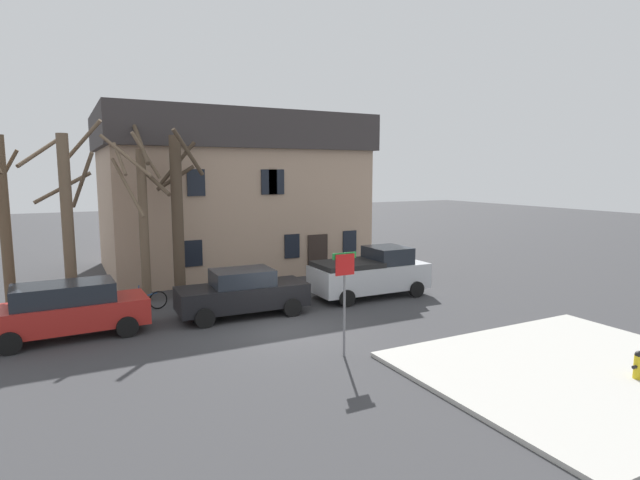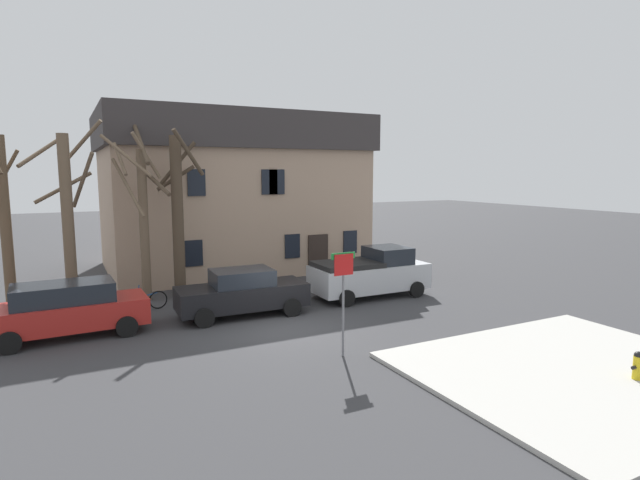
{
  "view_description": "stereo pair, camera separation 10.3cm",
  "coord_description": "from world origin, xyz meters",
  "px_view_note": "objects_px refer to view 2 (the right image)",
  "views": [
    {
      "loc": [
        -6.61,
        -15.16,
        5.25
      ],
      "look_at": [
        2.98,
        3.32,
        2.46
      ],
      "focal_mm": 28.33,
      "sensor_mm": 36.0,
      "label": 1
    },
    {
      "loc": [
        -6.52,
        -15.21,
        5.25
      ],
      "look_at": [
        2.98,
        3.32,
        2.46
      ],
      "focal_mm": 28.33,
      "sensor_mm": 36.0,
      "label": 2
    }
  ],
  "objects_px": {
    "car_black_sedan": "(242,293)",
    "pickup_truck_silver": "(371,273)",
    "building_main": "(231,192)",
    "car_red_wagon": "(67,309)",
    "bicycle_leaning": "(144,301)",
    "tree_bare_end": "(176,208)",
    "street_sign_pole": "(343,285)",
    "tree_bare_near": "(4,222)",
    "fire_hydrant": "(638,365)",
    "tree_bare_far": "(142,217)",
    "tree_bare_mid": "(68,214)"
  },
  "relations": [
    {
      "from": "tree_bare_near",
      "to": "pickup_truck_silver",
      "type": "relative_size",
      "value": 1.36
    },
    {
      "from": "tree_bare_near",
      "to": "car_red_wagon",
      "type": "height_order",
      "value": "tree_bare_near"
    },
    {
      "from": "tree_bare_end",
      "to": "car_red_wagon",
      "type": "distance_m",
      "value": 6.37
    },
    {
      "from": "building_main",
      "to": "bicycle_leaning",
      "type": "xyz_separation_m",
      "value": [
        -5.83,
        -7.52,
        -3.83
      ]
    },
    {
      "from": "bicycle_leaning",
      "to": "car_red_wagon",
      "type": "bearing_deg",
      "value": -141.06
    },
    {
      "from": "fire_hydrant",
      "to": "bicycle_leaning",
      "type": "distance_m",
      "value": 16.12
    },
    {
      "from": "tree_bare_mid",
      "to": "tree_bare_end",
      "type": "distance_m",
      "value": 4.03
    },
    {
      "from": "tree_bare_end",
      "to": "street_sign_pole",
      "type": "relative_size",
      "value": 2.4
    },
    {
      "from": "car_black_sedan",
      "to": "pickup_truck_silver",
      "type": "height_order",
      "value": "pickup_truck_silver"
    },
    {
      "from": "tree_bare_mid",
      "to": "tree_bare_end",
      "type": "relative_size",
      "value": 1.0
    },
    {
      "from": "tree_bare_mid",
      "to": "pickup_truck_silver",
      "type": "height_order",
      "value": "tree_bare_mid"
    },
    {
      "from": "tree_bare_mid",
      "to": "pickup_truck_silver",
      "type": "bearing_deg",
      "value": -18.2
    },
    {
      "from": "tree_bare_end",
      "to": "pickup_truck_silver",
      "type": "relative_size",
      "value": 1.44
    },
    {
      "from": "tree_bare_far",
      "to": "car_red_wagon",
      "type": "bearing_deg",
      "value": -127.62
    },
    {
      "from": "car_black_sedan",
      "to": "car_red_wagon",
      "type": "bearing_deg",
      "value": 178.15
    },
    {
      "from": "tree_bare_end",
      "to": "pickup_truck_silver",
      "type": "bearing_deg",
      "value": -26.46
    },
    {
      "from": "tree_bare_mid",
      "to": "fire_hydrant",
      "type": "relative_size",
      "value": 10.16
    },
    {
      "from": "pickup_truck_silver",
      "to": "car_red_wagon",
      "type": "bearing_deg",
      "value": -179.37
    },
    {
      "from": "car_black_sedan",
      "to": "fire_hydrant",
      "type": "relative_size",
      "value": 6.66
    },
    {
      "from": "tree_bare_end",
      "to": "fire_hydrant",
      "type": "relative_size",
      "value": 10.11
    },
    {
      "from": "tree_bare_far",
      "to": "tree_bare_end",
      "type": "xyz_separation_m",
      "value": [
        1.36,
        -0.02,
        0.31
      ]
    },
    {
      "from": "tree_bare_end",
      "to": "street_sign_pole",
      "type": "xyz_separation_m",
      "value": [
        2.74,
        -9.28,
        -1.68
      ]
    },
    {
      "from": "tree_bare_mid",
      "to": "car_black_sedan",
      "type": "bearing_deg",
      "value": -36.13
    },
    {
      "from": "building_main",
      "to": "pickup_truck_silver",
      "type": "bearing_deg",
      "value": -71.97
    },
    {
      "from": "car_black_sedan",
      "to": "street_sign_pole",
      "type": "height_order",
      "value": "street_sign_pole"
    },
    {
      "from": "building_main",
      "to": "tree_bare_mid",
      "type": "bearing_deg",
      "value": -144.84
    },
    {
      "from": "building_main",
      "to": "pickup_truck_silver",
      "type": "distance_m",
      "value": 10.52
    },
    {
      "from": "tree_bare_mid",
      "to": "car_red_wagon",
      "type": "xyz_separation_m",
      "value": [
        -0.24,
        -3.85,
        -2.76
      ]
    },
    {
      "from": "bicycle_leaning",
      "to": "car_black_sedan",
      "type": "bearing_deg",
      "value": -36.5
    },
    {
      "from": "tree_bare_near",
      "to": "tree_bare_mid",
      "type": "xyz_separation_m",
      "value": [
        2.04,
        0.62,
        0.18
      ]
    },
    {
      "from": "building_main",
      "to": "car_red_wagon",
      "type": "relative_size",
      "value": 2.79
    },
    {
      "from": "car_red_wagon",
      "to": "street_sign_pole",
      "type": "relative_size",
      "value": 1.6
    },
    {
      "from": "pickup_truck_silver",
      "to": "bicycle_leaning",
      "type": "xyz_separation_m",
      "value": [
        -8.94,
        2.01,
        -0.64
      ]
    },
    {
      "from": "street_sign_pole",
      "to": "car_black_sedan",
      "type": "bearing_deg",
      "value": 103.03
    },
    {
      "from": "tree_bare_far",
      "to": "tree_bare_end",
      "type": "relative_size",
      "value": 0.94
    },
    {
      "from": "building_main",
      "to": "car_black_sedan",
      "type": "distance_m",
      "value": 10.73
    },
    {
      "from": "tree_bare_far",
      "to": "pickup_truck_silver",
      "type": "height_order",
      "value": "tree_bare_far"
    },
    {
      "from": "fire_hydrant",
      "to": "tree_bare_end",
      "type": "bearing_deg",
      "value": 120.23
    },
    {
      "from": "pickup_truck_silver",
      "to": "street_sign_pole",
      "type": "bearing_deg",
      "value": -129.0
    },
    {
      "from": "tree_bare_end",
      "to": "tree_bare_mid",
      "type": "bearing_deg",
      "value": 178.72
    },
    {
      "from": "building_main",
      "to": "car_red_wagon",
      "type": "bearing_deg",
      "value": -131.28
    },
    {
      "from": "tree_bare_end",
      "to": "car_red_wagon",
      "type": "height_order",
      "value": "tree_bare_end"
    },
    {
      "from": "tree_bare_far",
      "to": "tree_bare_end",
      "type": "height_order",
      "value": "tree_bare_end"
    },
    {
      "from": "tree_bare_near",
      "to": "tree_bare_far",
      "type": "height_order",
      "value": "tree_bare_near"
    },
    {
      "from": "building_main",
      "to": "tree_bare_far",
      "type": "bearing_deg",
      "value": -133.43
    },
    {
      "from": "fire_hydrant",
      "to": "pickup_truck_silver",
      "type": "bearing_deg",
      "value": 95.5
    },
    {
      "from": "tree_bare_end",
      "to": "pickup_truck_silver",
      "type": "height_order",
      "value": "tree_bare_end"
    },
    {
      "from": "tree_bare_near",
      "to": "pickup_truck_silver",
      "type": "distance_m",
      "value": 13.95
    },
    {
      "from": "building_main",
      "to": "tree_bare_end",
      "type": "xyz_separation_m",
      "value": [
        -4.2,
        -5.89,
        -0.41
      ]
    },
    {
      "from": "tree_bare_end",
      "to": "tree_bare_near",
      "type": "bearing_deg",
      "value": -175.02
    }
  ]
}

